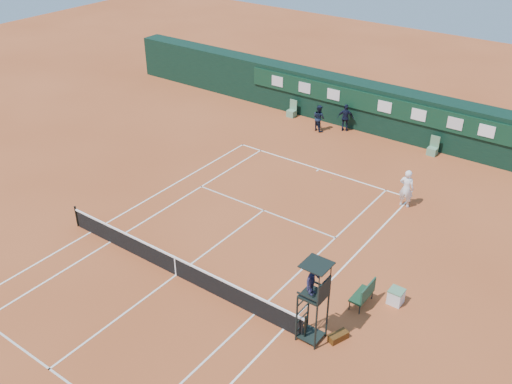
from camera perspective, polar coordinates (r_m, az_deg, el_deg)
ground at (r=24.66m, az=-7.98°, el=-8.23°), size 90.00×90.00×0.00m
court_lines at (r=24.66m, az=-7.98°, el=-8.22°), size 11.05×23.85×0.01m
tennis_net at (r=24.35m, az=-8.06°, el=-7.29°), size 12.90×0.10×1.10m
back_wall at (r=37.69m, az=11.82°, el=8.23°), size 40.00×1.65×3.00m
linesman_chair_left at (r=39.49m, az=3.60°, el=7.98°), size 0.55×0.50×1.15m
linesman_chair_right at (r=35.63m, az=17.25°, el=4.06°), size 0.55×0.50×1.15m
umpire_chair at (r=20.12m, az=5.80°, el=-9.31°), size 0.96×0.95×3.42m
player_bench at (r=22.98m, az=10.79°, el=-9.93°), size 0.56×1.20×1.10m
tennis_bag at (r=21.72m, az=8.22°, el=-14.12°), size 0.59×0.84×0.29m
cooler at (r=23.53m, az=13.82°, el=-10.10°), size 0.57×0.57×0.65m
tennis_ball at (r=31.63m, az=7.50°, el=1.24°), size 0.07×0.07×0.07m
player at (r=29.49m, az=14.81°, el=0.34°), size 0.77×0.52×2.05m
ball_kid_left at (r=37.26m, az=6.30°, el=7.37°), size 1.01×0.88×1.74m
ball_kid_right at (r=37.44m, az=8.95°, el=7.34°), size 1.14×0.79×1.80m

